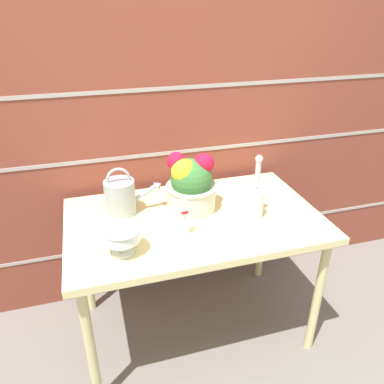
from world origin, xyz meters
TOP-DOWN VIEW (x-y plane):
  - ground_plane at (0.00, 0.00)m, footprint 12.00×12.00m
  - brick_wall at (0.00, 0.47)m, footprint 3.60×0.08m
  - patio_table at (0.00, 0.00)m, footprint 1.24×0.75m
  - watering_can at (-0.33, 0.14)m, footprint 0.30×0.15m
  - crystal_pedestal_bowl at (-0.37, -0.20)m, footprint 0.17×0.17m
  - flower_planter at (0.01, 0.09)m, footprint 0.26×0.26m
  - glass_decanter at (0.29, -0.08)m, footprint 0.08×0.08m
  - figurine_vase at (-0.09, -0.14)m, footprint 0.06×0.06m

SIDE VIEW (x-z plane):
  - ground_plane at x=0.00m, z-range 0.00..0.00m
  - patio_table at x=0.00m, z-range 0.30..1.04m
  - figurine_vase at x=-0.09m, z-range 0.72..0.91m
  - crystal_pedestal_bowl at x=-0.37m, z-range 0.77..0.89m
  - watering_can at x=-0.33m, z-range 0.71..0.96m
  - glass_decanter at x=0.29m, z-range 0.68..1.00m
  - flower_planter at x=0.01m, z-range 0.73..1.03m
  - brick_wall at x=0.00m, z-range 0.00..2.20m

